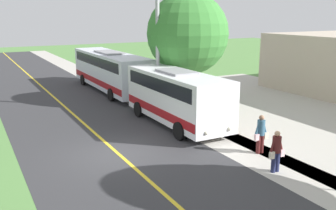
{
  "coord_description": "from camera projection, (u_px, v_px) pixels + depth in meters",
  "views": [
    {
      "loc": [
        5.45,
        14.64,
        5.98
      ],
      "look_at": [
        -3.5,
        -1.8,
        1.4
      ],
      "focal_mm": 39.98,
      "sensor_mm": 36.0,
      "label": 1
    }
  ],
  "objects": [
    {
      "name": "pedestrian_waiting",
      "position": [
        261.0,
        133.0,
        16.27
      ],
      "size": [
        0.72,
        0.34,
        1.74
      ],
      "color": "#4C1919",
      "rests_on": "ground"
    },
    {
      "name": "road_surface",
      "position": [
        118.0,
        153.0,
        16.45
      ],
      "size": [
        8.0,
        100.0,
        0.01
      ],
      "primitive_type": "cube",
      "color": "#333335",
      "rests_on": "ground"
    },
    {
      "name": "street_light_pole",
      "position": [
        156.0,
        37.0,
        22.64
      ],
      "size": [
        1.97,
        0.24,
        8.42
      ],
      "color": "#9E9EA3",
      "rests_on": "ground"
    },
    {
      "name": "tree_curbside",
      "position": [
        188.0,
        34.0,
        24.14
      ],
      "size": [
        5.32,
        5.32,
        7.38
      ],
      "color": "brown",
      "rests_on": "ground"
    },
    {
      "name": "ground_plane",
      "position": [
        118.0,
        153.0,
        16.45
      ],
      "size": [
        120.0,
        120.0,
        0.0
      ],
      "primitive_type": "plane",
      "color": "#548442"
    },
    {
      "name": "sidewalk",
      "position": [
        215.0,
        135.0,
        18.86
      ],
      "size": [
        2.4,
        100.0,
        0.01
      ],
      "primitive_type": "cube",
      "color": "#B2ADA3",
      "rests_on": "ground"
    },
    {
      "name": "pedestrian_with_bags",
      "position": [
        276.0,
        150.0,
        14.33
      ],
      "size": [
        0.72,
        0.34,
        1.66
      ],
      "color": "#1E2347",
      "rests_on": "ground"
    },
    {
      "name": "transit_bus_rear",
      "position": [
        110.0,
        69.0,
        29.46
      ],
      "size": [
        2.72,
        11.34,
        3.11
      ],
      "color": "silver",
      "rests_on": "ground"
    },
    {
      "name": "road_centre_line",
      "position": [
        118.0,
        153.0,
        16.45
      ],
      "size": [
        0.16,
        100.0,
        0.0
      ],
      "primitive_type": "cube",
      "color": "gold",
      "rests_on": "ground"
    },
    {
      "name": "shuttle_bus_front",
      "position": [
        176.0,
        95.0,
        20.44
      ],
      "size": [
        2.66,
        7.9,
        3.01
      ],
      "color": "white",
      "rests_on": "ground"
    }
  ]
}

